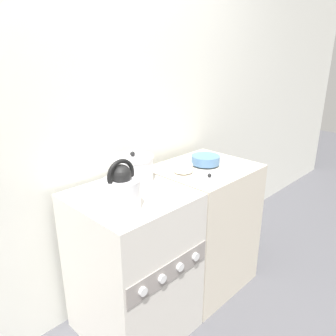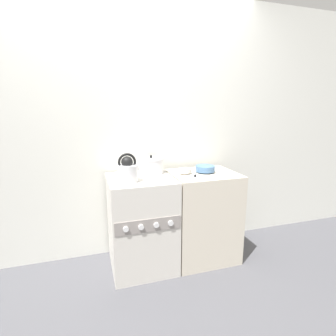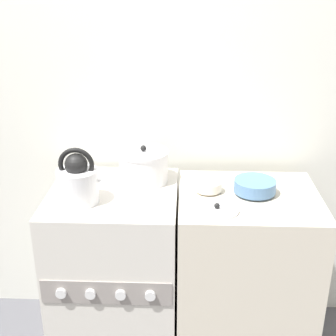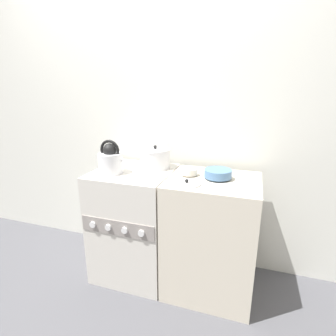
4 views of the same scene
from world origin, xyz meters
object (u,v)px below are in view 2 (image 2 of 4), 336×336
(cooking_pot, at_px, (151,166))
(loose_pot_lid, at_px, (195,178))
(kettle, at_px, (128,171))
(small_ceramic_bowl, at_px, (185,171))
(enamel_bowl, at_px, (205,169))
(stove, at_px, (142,223))

(cooking_pot, height_order, loose_pot_lid, cooking_pot)
(kettle, height_order, loose_pot_lid, kettle)
(small_ceramic_bowl, bearing_deg, enamel_bowl, -3.18)
(stove, height_order, small_ceramic_bowl, small_ceramic_bowl)
(kettle, relative_size, cooking_pot, 1.06)
(cooking_pot, xyz_separation_m, enamel_bowl, (0.49, -0.12, -0.04))
(kettle, relative_size, loose_pot_lid, 1.34)
(stove, distance_m, enamel_bowl, 0.78)
(cooking_pot, height_order, enamel_bowl, cooking_pot)
(cooking_pot, xyz_separation_m, loose_pot_lid, (0.32, -0.29, -0.07))
(stove, distance_m, cooking_pot, 0.53)
(small_ceramic_bowl, bearing_deg, stove, -178.19)
(cooking_pot, bearing_deg, enamel_bowl, -14.02)
(stove, height_order, cooking_pot, cooking_pot)
(cooking_pot, bearing_deg, stove, -135.44)
(stove, bearing_deg, loose_pot_lid, -19.93)
(enamel_bowl, bearing_deg, cooking_pot, 165.98)
(cooking_pot, distance_m, enamel_bowl, 0.51)
(enamel_bowl, xyz_separation_m, loose_pot_lid, (-0.17, -0.17, -0.03))
(stove, distance_m, kettle, 0.55)
(stove, relative_size, cooking_pot, 3.72)
(enamel_bowl, distance_m, small_ceramic_bowl, 0.20)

